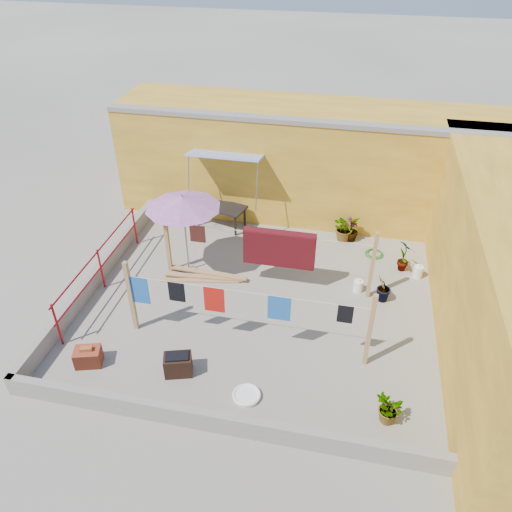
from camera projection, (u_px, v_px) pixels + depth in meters
name	position (u px, v px, depth m)	size (l,w,h in m)	color
ground	(259.00, 303.00, 11.81)	(80.00, 80.00, 0.00)	#9E998E
wall_back	(309.00, 161.00, 14.55)	(11.00, 3.27, 3.21)	gold
parapet_front	(218.00, 422.00, 8.82)	(8.30, 0.16, 0.44)	gray
parapet_left	(99.00, 274.00, 12.38)	(0.16, 7.30, 0.44)	gray
red_railing	(100.00, 263.00, 11.89)	(0.05, 4.20, 1.10)	maroon
clothesline_rig	(273.00, 255.00, 11.60)	(5.09, 2.35, 1.80)	tan
patio_umbrella	(183.00, 203.00, 11.76)	(2.39, 2.39, 2.19)	gray
outdoor_table	(221.00, 208.00, 14.33)	(1.54, 1.04, 0.66)	black
brick_stack	(88.00, 357.00, 10.14)	(0.61, 0.51, 0.45)	#973922
lumber_pile	(204.00, 277.00, 12.54)	(2.16, 0.60, 0.13)	tan
brazier	(178.00, 364.00, 9.91)	(0.63, 0.51, 0.49)	black
white_basin	(247.00, 395.00, 9.51)	(0.55, 0.55, 0.10)	white
water_jug_a	(418.00, 272.00, 12.54)	(0.24, 0.24, 0.38)	white
water_jug_b	(358.00, 286.00, 12.09)	(0.22, 0.22, 0.35)	white
green_hose	(374.00, 254.00, 13.43)	(0.50, 0.50, 0.07)	#20771A
plant_back_a	(345.00, 228.00, 13.85)	(0.69, 0.60, 0.77)	#265D1A
plant_back_b	(351.00, 229.00, 13.84)	(0.39, 0.39, 0.70)	#265D1A
plant_right_a	(405.00, 255.00, 12.61)	(0.49, 0.33, 0.92)	#265D1A
plant_right_b	(383.00, 288.00, 11.65)	(0.42, 0.34, 0.76)	#265D1A
plant_right_c	(390.00, 410.00, 8.91)	(0.57, 0.49, 0.63)	#265D1A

